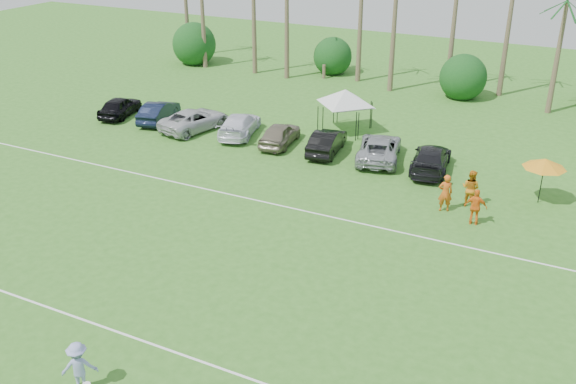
% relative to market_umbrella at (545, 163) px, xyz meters
% --- Properties ---
extents(ground, '(120.00, 120.00, 0.00)m').
position_rel_market_umbrella_xyz_m(ground, '(-13.91, -20.35, -2.20)').
color(ground, '#346E21').
rests_on(ground, ground).
extents(field_lines, '(80.00, 12.10, 0.01)m').
position_rel_market_umbrella_xyz_m(field_lines, '(-13.91, -12.35, -2.19)').
color(field_lines, white).
rests_on(field_lines, ground).
extents(palm_tree_8, '(2.40, 2.40, 8.90)m').
position_rel_market_umbrella_xyz_m(palm_tree_8, '(-0.91, 17.65, 5.28)').
color(palm_tree_8, brown).
rests_on(palm_tree_8, ground).
extents(bush_tree_0, '(4.00, 4.00, 4.00)m').
position_rel_market_umbrella_xyz_m(bush_tree_0, '(-32.91, 18.65, -0.40)').
color(bush_tree_0, brown).
rests_on(bush_tree_0, ground).
extents(bush_tree_1, '(4.00, 4.00, 4.00)m').
position_rel_market_umbrella_xyz_m(bush_tree_1, '(-19.91, 18.65, -0.40)').
color(bush_tree_1, brown).
rests_on(bush_tree_1, ground).
extents(bush_tree_2, '(4.00, 4.00, 4.00)m').
position_rel_market_umbrella_xyz_m(bush_tree_2, '(-7.91, 18.65, -0.40)').
color(bush_tree_2, brown).
rests_on(bush_tree_2, ground).
extents(sideline_player_a, '(0.85, 0.72, 1.97)m').
position_rel_market_umbrella_xyz_m(sideline_player_a, '(-4.16, -3.14, -1.21)').
color(sideline_player_a, '#CB5616').
rests_on(sideline_player_a, ground).
extents(sideline_player_b, '(1.12, 0.97, 1.95)m').
position_rel_market_umbrella_xyz_m(sideline_player_b, '(-3.15, -1.97, -1.22)').
color(sideline_player_b, orange).
rests_on(sideline_player_b, ground).
extents(sideline_player_c, '(1.12, 0.57, 1.84)m').
position_rel_market_umbrella_xyz_m(sideline_player_c, '(-2.48, -3.94, -1.28)').
color(sideline_player_c, orange).
rests_on(sideline_player_c, ground).
extents(canopy_tent_left, '(3.92, 3.92, 3.17)m').
position_rel_market_umbrella_xyz_m(canopy_tent_left, '(-13.04, 5.94, 0.52)').
color(canopy_tent_left, black).
rests_on(canopy_tent_left, ground).
extents(canopy_tent_right, '(4.18, 4.18, 3.39)m').
position_rel_market_umbrella_xyz_m(canopy_tent_right, '(-13.17, 5.71, 0.70)').
color(canopy_tent_right, black).
rests_on(canopy_tent_right, ground).
extents(market_umbrella, '(2.20, 2.20, 2.45)m').
position_rel_market_umbrella_xyz_m(market_umbrella, '(0.00, 0.00, 0.00)').
color(market_umbrella, black).
rests_on(market_umbrella, ground).
extents(frisbee_player, '(1.31, 1.21, 1.77)m').
position_rel_market_umbrella_xyz_m(frisbee_player, '(-11.42, -21.16, -1.32)').
color(frisbee_player, '#919ACE').
rests_on(frisbee_player, ground).
extents(parked_car_0, '(2.51, 4.46, 1.43)m').
position_rel_market_umbrella_xyz_m(parked_car_0, '(-28.81, 1.52, -1.48)').
color(parked_car_0, black).
rests_on(parked_car_0, ground).
extents(parked_car_1, '(2.46, 4.58, 1.43)m').
position_rel_market_umbrella_xyz_m(parked_car_1, '(-25.58, 1.79, -1.48)').
color(parked_car_1, black).
rests_on(parked_car_1, ground).
extents(parked_car_2, '(3.45, 5.55, 1.43)m').
position_rel_market_umbrella_xyz_m(parked_car_2, '(-22.35, 1.46, -1.48)').
color(parked_car_2, '#BDBDBF').
rests_on(parked_car_2, ground).
extents(parked_car_3, '(3.22, 5.29, 1.43)m').
position_rel_market_umbrella_xyz_m(parked_car_3, '(-19.11, 1.94, -1.48)').
color(parked_car_3, white).
rests_on(parked_car_3, ground).
extents(parked_car_4, '(2.19, 4.38, 1.43)m').
position_rel_market_umbrella_xyz_m(parked_car_4, '(-15.88, 1.50, -1.48)').
color(parked_car_4, '#7A705C').
rests_on(parked_car_4, ground).
extents(parked_car_5, '(2.08, 4.51, 1.43)m').
position_rel_market_umbrella_xyz_m(parked_car_5, '(-12.65, 1.54, -1.48)').
color(parked_car_5, black).
rests_on(parked_car_5, ground).
extents(parked_car_6, '(3.54, 5.58, 1.43)m').
position_rel_market_umbrella_xyz_m(parked_car_6, '(-9.41, 1.97, -1.48)').
color(parked_car_6, '#979A9F').
rests_on(parked_car_6, ground).
extents(parked_car_7, '(2.68, 5.17, 1.43)m').
position_rel_market_umbrella_xyz_m(parked_car_7, '(-6.18, 1.69, -1.48)').
color(parked_car_7, black).
rests_on(parked_car_7, ground).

